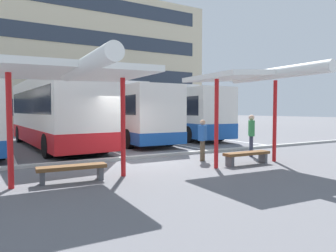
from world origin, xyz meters
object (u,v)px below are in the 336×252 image
Objects in this scene: coach_bus_1 at (55,113)px; waiting_shelter_1 at (254,78)px; waiting_passenger_1 at (203,137)px; bench_1 at (247,155)px; coach_bus_2 at (122,114)px; waiting_passenger_0 at (251,132)px; coach_bus_3 at (172,114)px; bench_0 at (72,169)px; waiting_shelter_0 at (73,73)px.

waiting_shelter_1 is (5.07, -9.06, 1.25)m from coach_bus_1.
bench_1 is at bearing -57.94° from waiting_passenger_1.
waiting_passenger_0 is (2.28, -9.00, -0.66)m from coach_bus_2.
bench_1 is at bearing -85.78° from coach_bus_2.
coach_bus_3 reaches higher than bench_0.
waiting_shelter_0 is at bearing 179.05° from bench_1.
bench_0 is 6.00m from bench_1.
waiting_shelter_0 reaches higher than waiting_passenger_1.
waiting_shelter_1 is 2.71m from bench_1.
coach_bus_2 reaches higher than waiting_passenger_0.
waiting_passenger_1 is (-0.90, 1.44, 0.56)m from bench_1.
waiting_shelter_0 is at bearing -165.25° from waiting_passenger_1.
coach_bus_2 is 7.26× the size of waiting_passenger_1.
coach_bus_1 reaches higher than coach_bus_3.
waiting_shelter_1 is at bearing -90.00° from bench_1.
waiting_passenger_1 is at bearing 14.75° from waiting_shelter_0.
bench_0 is at bearing -168.16° from waiting_passenger_1.
bench_1 is at bearing 90.00° from waiting_shelter_1.
waiting_passenger_0 reaches higher than bench_0.
coach_bus_1 is 8.50m from waiting_passenger_1.
bench_1 is (0.00, 0.27, -2.70)m from waiting_shelter_1.
coach_bus_1 reaches higher than waiting_passenger_0.
bench_1 is at bearing -0.95° from waiting_shelter_0.
coach_bus_2 is 10.70m from waiting_shelter_1.
coach_bus_2 reaches higher than bench_0.
coach_bus_1 reaches higher than waiting_shelter_1.
coach_bus_1 is 2.40× the size of waiting_shelter_1.
waiting_passenger_0 is (6.59, -7.47, -0.77)m from coach_bus_1.
coach_bus_2 reaches higher than waiting_passenger_1.
waiting_passenger_1 is at bearing -60.46° from coach_bus_1.
coach_bus_1 is 6.80× the size of waiting_passenger_1.
coach_bus_3 is at bearing 16.39° from coach_bus_1.
bench_0 is at bearing -130.90° from coach_bus_3.
waiting_passenger_0 is at bearing 41.09° from bench_1.
coach_bus_2 is 6.55× the size of waiting_passenger_0.
waiting_passenger_0 is at bearing -48.61° from coach_bus_1.
bench_0 is at bearing 176.45° from bench_1.
coach_bus_3 is at bearing 78.84° from waiting_passenger_0.
coach_bus_1 is 9.99m from waiting_passenger_0.
waiting_shelter_1 is (-3.49, -11.58, 1.36)m from coach_bus_3.
coach_bus_3 is 14.54m from bench_0.
bench_0 is 1.16× the size of waiting_passenger_1.
coach_bus_1 reaches higher than coach_bus_2.
coach_bus_3 is at bearing 49.80° from waiting_shelter_0.
bench_0 is (-0.00, 0.27, -2.54)m from waiting_shelter_0.
coach_bus_1 is at bearing 131.39° from waiting_passenger_0.
coach_bus_1 is 10.46m from waiting_shelter_1.
coach_bus_3 is 7.54× the size of waiting_passenger_1.
coach_bus_3 is at bearing 73.24° from waiting_shelter_1.
coach_bus_1 is 2.10× the size of waiting_shelter_0.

